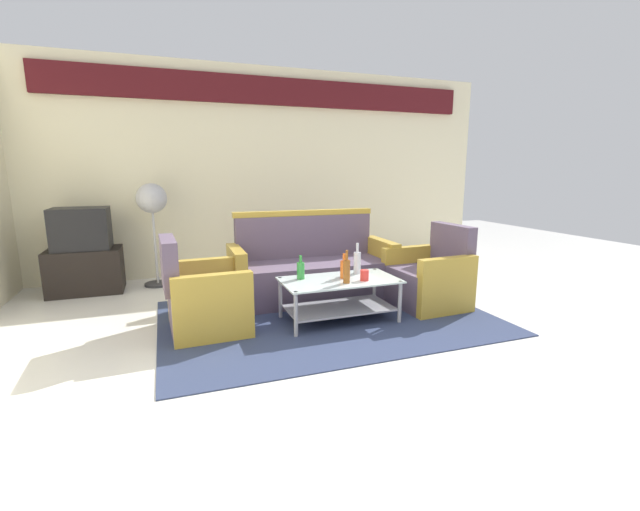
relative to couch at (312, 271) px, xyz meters
name	(u,v)px	position (x,y,z in m)	size (l,w,h in m)	color
ground_plane	(368,345)	(0.00, -1.42, -0.32)	(14.00, 14.00, 0.00)	silver
wall_back	(274,166)	(0.00, 1.63, 1.16)	(6.52, 0.19, 2.80)	beige
rug	(327,317)	(-0.08, -0.69, -0.31)	(3.13, 2.16, 0.01)	#2D3856
couch	(312,271)	(0.00, 0.00, 0.00)	(1.81, 0.77, 0.96)	#5B4C60
armchair_left	(204,299)	(-1.23, -0.61, -0.03)	(0.73, 0.79, 0.85)	#5B4C60
armchair_right	(429,279)	(1.08, -0.70, -0.03)	(0.73, 0.79, 0.85)	#5B4C60
coffee_table	(339,293)	(0.00, -0.80, -0.04)	(1.10, 0.60, 0.40)	silver
bottle_clear	(357,262)	(0.26, -0.65, 0.21)	(0.07, 0.07, 0.31)	silver
bottle_orange	(344,269)	(0.06, -0.77, 0.19)	(0.07, 0.07, 0.24)	#D85919
bottle_brown	(347,271)	(0.01, -0.95, 0.21)	(0.06, 0.06, 0.30)	brown
bottle_green	(301,270)	(-0.34, -0.66, 0.18)	(0.07, 0.07, 0.23)	#2D8C38
cup	(364,275)	(0.20, -0.92, 0.14)	(0.08, 0.08, 0.10)	red
tv_stand	(86,271)	(-2.43, 1.13, -0.06)	(0.80, 0.50, 0.52)	black
television	(81,229)	(-2.43, 1.13, 0.44)	(0.61, 0.45, 0.48)	black
pedestal_fan	(152,204)	(-1.64, 1.18, 0.70)	(0.36, 0.36, 1.27)	#2D2D33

